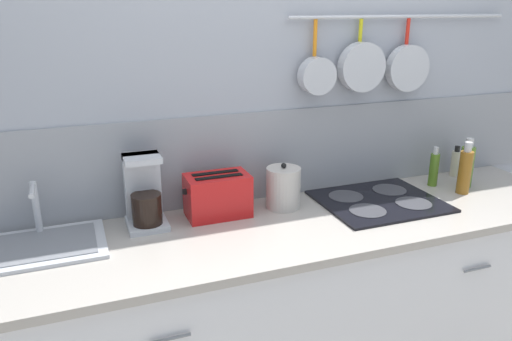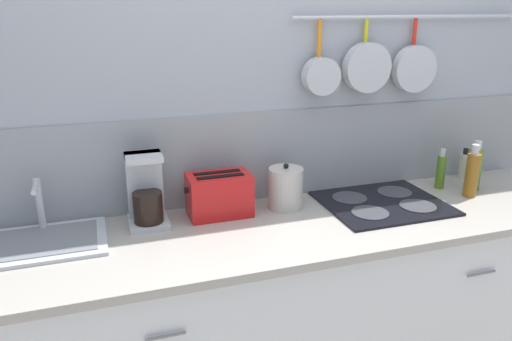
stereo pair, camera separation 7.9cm
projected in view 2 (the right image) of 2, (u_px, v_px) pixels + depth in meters
The scene contains 12 objects.
wall_back at pixel (279, 120), 2.34m from camera, with size 7.20×0.15×2.60m.
cabinet_base at pixel (304, 317), 2.27m from camera, with size 2.65×0.63×0.87m.
countertop at pixel (307, 226), 2.13m from camera, with size 2.69×0.65×0.03m.
sink_basin at pixel (41, 240), 1.93m from camera, with size 0.49×0.35×0.23m.
coffee_maker at pixel (146, 195), 2.09m from camera, with size 0.16×0.18×0.30m.
toaster at pixel (219, 195), 2.18m from camera, with size 0.29×0.16×0.19m.
kettle at pixel (286, 188), 2.26m from camera, with size 0.16×0.16×0.21m.
cooktop at pixel (383, 203), 2.32m from camera, with size 0.55×0.47×0.01m.
bottle_vinegar at pixel (441, 171), 2.50m from camera, with size 0.05×0.05×0.20m.
bottle_cooking_wine at pixel (472, 174), 2.39m from camera, with size 0.06×0.06×0.26m.
bottle_dish_soap at pixel (474, 168), 2.47m from camera, with size 0.07×0.07×0.25m.
bottle_hot_sauce at pixel (464, 165), 2.64m from camera, with size 0.05×0.05×0.17m.
Camera 2 is at (-0.82, -1.78, 1.79)m, focal length 35.00 mm.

